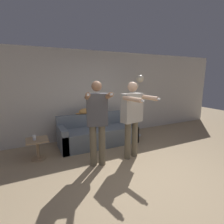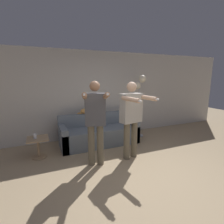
{
  "view_description": "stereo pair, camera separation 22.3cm",
  "coord_description": "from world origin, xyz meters",
  "views": [
    {
      "loc": [
        -1.81,
        -2.29,
        1.85
      ],
      "look_at": [
        0.03,
        1.46,
        1.0
      ],
      "focal_mm": 28.0,
      "sensor_mm": 36.0,
      "label": 1
    },
    {
      "loc": [
        -1.61,
        -2.39,
        1.85
      ],
      "look_at": [
        0.03,
        1.46,
        1.0
      ],
      "focal_mm": 28.0,
      "sensor_mm": 36.0,
      "label": 2
    }
  ],
  "objects": [
    {
      "name": "wall_back",
      "position": [
        0.0,
        2.72,
        1.3
      ],
      "size": [
        10.0,
        0.05,
        2.6
      ],
      "color": "beige",
      "rests_on": "ground_plane"
    },
    {
      "name": "cup",
      "position": [
        -1.73,
        1.75,
        0.53
      ],
      "size": [
        0.07,
        0.07,
        0.11
      ],
      "color": "silver",
      "rests_on": "side_table"
    },
    {
      "name": "couch",
      "position": [
        -0.11,
        2.03,
        0.29
      ],
      "size": [
        2.12,
        0.81,
        0.82
      ],
      "color": "slate",
      "rests_on": "ground_plane"
    },
    {
      "name": "floor_lamp",
      "position": [
        1.25,
        2.17,
        1.49
      ],
      "size": [
        0.4,
        0.33,
        1.9
      ],
      "color": "#B2B2B7",
      "rests_on": "ground_plane"
    },
    {
      "name": "person_left",
      "position": [
        -0.57,
        0.9,
        1.02
      ],
      "size": [
        0.6,
        0.75,
        1.77
      ],
      "rotation": [
        0.0,
        0.0,
        -0.27
      ],
      "color": "#6B604C",
      "rests_on": "ground_plane"
    },
    {
      "name": "side_table",
      "position": [
        -1.68,
        1.77,
        0.34
      ],
      "size": [
        0.47,
        0.47,
        0.47
      ],
      "color": "#A38460",
      "rests_on": "ground_plane"
    },
    {
      "name": "person_right",
      "position": [
        0.27,
        0.9,
        1.02
      ],
      "size": [
        0.64,
        0.75,
        1.74
      ],
      "rotation": [
        0.0,
        0.0,
        0.19
      ],
      "color": "#6B604C",
      "rests_on": "ground_plane"
    },
    {
      "name": "cat",
      "position": [
        -0.38,
        2.33,
        0.91
      ],
      "size": [
        0.43,
        0.13,
        0.18
      ],
      "color": "tan",
      "rests_on": "couch"
    },
    {
      "name": "ground_plane",
      "position": [
        0.0,
        0.0,
        0.0
      ],
      "size": [
        16.0,
        16.0,
        0.0
      ],
      "primitive_type": "plane",
      "color": "tan"
    }
  ]
}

